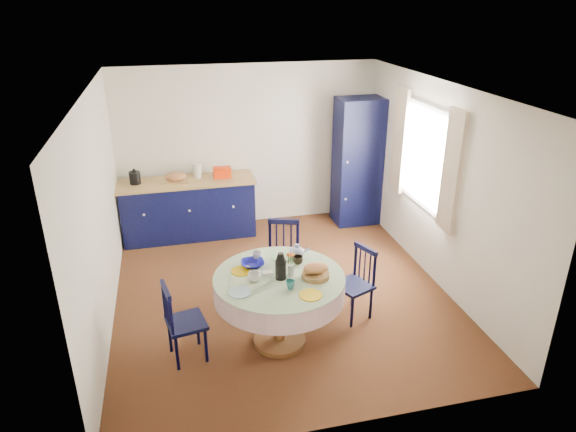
# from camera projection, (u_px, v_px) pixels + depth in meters

# --- Properties ---
(floor) EXTENTS (4.50, 4.50, 0.00)m
(floor) POSITION_uv_depth(u_px,v_px,m) (281.00, 291.00, 6.43)
(floor) COLOR black
(floor) RESTS_ON ground
(ceiling) EXTENTS (4.50, 4.50, 0.00)m
(ceiling) POSITION_uv_depth(u_px,v_px,m) (280.00, 89.00, 5.43)
(ceiling) COLOR white
(ceiling) RESTS_ON wall_back
(wall_back) EXTENTS (4.00, 0.02, 2.50)m
(wall_back) POSITION_uv_depth(u_px,v_px,m) (249.00, 146.00, 7.94)
(wall_back) COLOR white
(wall_back) RESTS_ON floor
(wall_left) EXTENTS (0.02, 4.50, 2.50)m
(wall_left) POSITION_uv_depth(u_px,v_px,m) (99.00, 214.00, 5.51)
(wall_left) COLOR white
(wall_left) RESTS_ON floor
(wall_right) EXTENTS (0.02, 4.50, 2.50)m
(wall_right) POSITION_uv_depth(u_px,v_px,m) (438.00, 185.00, 6.36)
(wall_right) COLOR white
(wall_right) RESTS_ON floor
(window) EXTENTS (0.10, 1.74, 1.45)m
(window) POSITION_uv_depth(u_px,v_px,m) (425.00, 157.00, 6.51)
(window) COLOR white
(window) RESTS_ON wall_right
(kitchen_counter) EXTENTS (2.00, 0.63, 1.13)m
(kitchen_counter) POSITION_uv_depth(u_px,v_px,m) (188.00, 208.00, 7.73)
(kitchen_counter) COLOR black
(kitchen_counter) RESTS_ON floor
(pantry_cabinet) EXTENTS (0.71, 0.52, 2.00)m
(pantry_cabinet) POSITION_uv_depth(u_px,v_px,m) (358.00, 162.00, 8.03)
(pantry_cabinet) COLOR black
(pantry_cabinet) RESTS_ON floor
(dining_table) EXTENTS (1.34, 1.34, 1.09)m
(dining_table) POSITION_uv_depth(u_px,v_px,m) (280.00, 287.00, 5.22)
(dining_table) COLOR brown
(dining_table) RESTS_ON floor
(chair_left) EXTENTS (0.43, 0.45, 0.86)m
(chair_left) POSITION_uv_depth(u_px,v_px,m) (182.00, 322.00, 5.09)
(chair_left) COLOR black
(chair_left) RESTS_ON floor
(chair_far) EXTENTS (0.52, 0.51, 0.94)m
(chair_far) POSITION_uv_depth(u_px,v_px,m) (283.00, 259.00, 6.21)
(chair_far) COLOR black
(chair_far) RESTS_ON floor
(chair_right) EXTENTS (0.48, 0.49, 0.85)m
(chair_right) POSITION_uv_depth(u_px,v_px,m) (356.00, 283.00, 5.78)
(chair_right) COLOR black
(chair_right) RESTS_ON floor
(mug_a) EXTENTS (0.12, 0.12, 0.09)m
(mug_a) POSITION_uv_depth(u_px,v_px,m) (254.00, 277.00, 5.07)
(mug_a) COLOR silver
(mug_a) RESTS_ON dining_table
(mug_b) EXTENTS (0.09, 0.09, 0.08)m
(mug_b) POSITION_uv_depth(u_px,v_px,m) (290.00, 284.00, 4.94)
(mug_b) COLOR #266562
(mug_b) RESTS_ON dining_table
(mug_c) EXTENTS (0.11, 0.11, 0.09)m
(mug_c) POSITION_uv_depth(u_px,v_px,m) (298.00, 260.00, 5.39)
(mug_c) COLOR black
(mug_c) RESTS_ON dining_table
(mug_d) EXTENTS (0.11, 0.11, 0.10)m
(mug_d) POSITION_uv_depth(u_px,v_px,m) (257.00, 256.00, 5.46)
(mug_d) COLOR silver
(mug_d) RESTS_ON dining_table
(cobalt_bowl) EXTENTS (0.24, 0.24, 0.06)m
(cobalt_bowl) POSITION_uv_depth(u_px,v_px,m) (253.00, 264.00, 5.34)
(cobalt_bowl) COLOR navy
(cobalt_bowl) RESTS_ON dining_table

